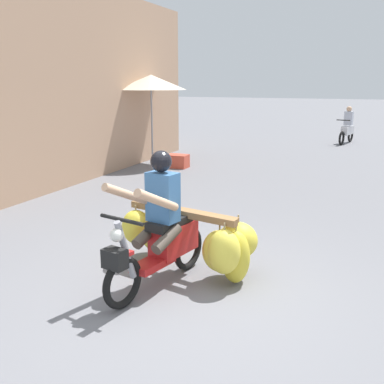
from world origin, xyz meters
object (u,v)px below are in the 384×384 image
object	(u,v)px
motorbike_distant_ahead_left	(347,128)
market_umbrella_near_shop	(151,82)
motorbike_main_loaded	(186,237)
produce_crate	(178,161)

from	to	relation	value
motorbike_distant_ahead_left	market_umbrella_near_shop	world-z (taller)	market_umbrella_near_shop
motorbike_main_loaded	motorbike_distant_ahead_left	world-z (taller)	motorbike_main_loaded
motorbike_main_loaded	motorbike_distant_ahead_left	distance (m)	13.45
produce_crate	motorbike_main_loaded	bearing A→B (deg)	-64.71
market_umbrella_near_shop	motorbike_distant_ahead_left	bearing A→B (deg)	54.35
produce_crate	motorbike_distant_ahead_left	bearing A→B (deg)	60.73
motorbike_distant_ahead_left	produce_crate	size ratio (longest dim) A/B	2.85
motorbike_distant_ahead_left	market_umbrella_near_shop	bearing A→B (deg)	-125.65
motorbike_distant_ahead_left	produce_crate	distance (m)	8.03
market_umbrella_near_shop	motorbike_main_loaded	bearing A→B (deg)	-59.44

